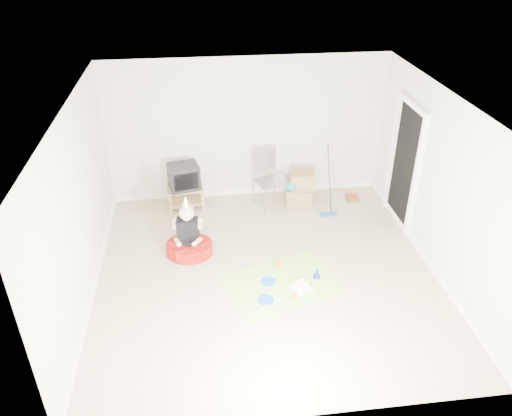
{
  "coord_description": "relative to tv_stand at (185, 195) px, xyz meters",
  "views": [
    {
      "loc": [
        -0.88,
        -5.86,
        4.63
      ],
      "look_at": [
        -0.1,
        0.4,
        0.9
      ],
      "focal_mm": 35.0,
      "sensor_mm": 36.0,
      "label": 1
    }
  ],
  "objects": [
    {
      "name": "tv_stand",
      "position": [
        0.0,
        0.0,
        0.0
      ],
      "size": [
        0.68,
        0.47,
        0.4
      ],
      "color": "#9E7C47",
      "rests_on": "ground"
    },
    {
      "name": "doorway_recess",
      "position": [
        3.66,
        -0.91,
        0.78
      ],
      "size": [
        0.02,
        0.9,
        2.05
      ],
      "primitive_type": "cube",
      "color": "black",
      "rests_on": "ground"
    },
    {
      "name": "birthday_cake",
      "position": [
        1.61,
        -2.57,
        -0.2
      ],
      "size": [
        0.34,
        0.31,
        0.14
      ],
      "color": "white",
      "rests_on": "party_mat"
    },
    {
      "name": "folding_chair",
      "position": [
        1.52,
        -0.16,
        0.27
      ],
      "size": [
        0.61,
        0.6,
        1.05
      ],
      "color": "gray",
      "rests_on": "ground"
    },
    {
      "name": "seated_woman",
      "position": [
        0.05,
        -1.47,
        -0.01
      ],
      "size": [
        0.8,
        0.8,
        1.04
      ],
      "color": "#9D140E",
      "rests_on": "ground"
    },
    {
      "name": "ground",
      "position": [
        1.18,
        -2.11,
        -0.24
      ],
      "size": [
        5.0,
        5.0,
        0.0
      ],
      "primitive_type": "plane",
      "color": "tan",
      "rests_on": "ground"
    },
    {
      "name": "cardboard_boxes",
      "position": [
        2.08,
        -0.1,
        0.05
      ],
      "size": [
        0.55,
        0.44,
        0.62
      ],
      "color": "olive",
      "rests_on": "ground"
    },
    {
      "name": "party_mat",
      "position": [
        1.36,
        -2.39,
        -0.24
      ],
      "size": [
        1.82,
        1.52,
        0.01
      ],
      "primitive_type": "cube",
      "rotation": [
        0.0,
        0.0,
        0.29
      ],
      "color": "#FA3491",
      "rests_on": "ground"
    },
    {
      "name": "orange_cup_far",
      "position": [
        1.49,
        -2.73,
        -0.2
      ],
      "size": [
        0.09,
        0.09,
        0.07
      ],
      "primitive_type": "cylinder",
      "rotation": [
        0.0,
        0.0,
        0.71
      ],
      "color": "orange",
      "rests_on": "party_mat"
    },
    {
      "name": "crt_tv",
      "position": [
        -0.0,
        0.0,
        0.38
      ],
      "size": [
        0.6,
        0.53,
        0.44
      ],
      "primitive_type": "cube",
      "rotation": [
        0.0,
        0.0,
        0.22
      ],
      "color": "black",
      "rests_on": "tv_stand"
    },
    {
      "name": "orange_cup_near",
      "position": [
        1.37,
        -2.0,
        -0.19
      ],
      "size": [
        0.08,
        0.08,
        0.09
      ],
      "primitive_type": "cylinder",
      "rotation": [
        0.0,
        0.0,
        -0.03
      ],
      "color": "orange",
      "rests_on": "party_mat"
    },
    {
      "name": "blue_plate_near",
      "position": [
        1.18,
        -2.33,
        -0.23
      ],
      "size": [
        0.25,
        0.25,
        0.01
      ],
      "primitive_type": "cylinder",
      "rotation": [
        0.0,
        0.0,
        0.19
      ],
      "color": "blue",
      "rests_on": "party_mat"
    },
    {
      "name": "blue_plate_far",
      "position": [
        1.09,
        -2.72,
        -0.23
      ],
      "size": [
        0.25,
        0.25,
        0.01
      ],
      "primitive_type": "cylinder",
      "rotation": [
        0.0,
        0.0,
        0.12
      ],
      "color": "blue",
      "rests_on": "party_mat"
    },
    {
      "name": "floor_mop",
      "position": [
        2.51,
        -0.61,
        0.02
      ],
      "size": [
        0.31,
        0.4,
        1.19
      ],
      "color": "#235AAF",
      "rests_on": "ground"
    },
    {
      "name": "book_pile",
      "position": [
        3.11,
        -0.08,
        -0.21
      ],
      "size": [
        0.24,
        0.3,
        0.06
      ],
      "color": "#23692A",
      "rests_on": "ground"
    },
    {
      "name": "blue_party_hat",
      "position": [
        1.9,
        -2.31,
        -0.16
      ],
      "size": [
        0.15,
        0.15,
        0.16
      ],
      "primitive_type": "cone",
      "rotation": [
        0.0,
        0.0,
        0.51
      ],
      "color": "#1C20C5",
      "rests_on": "party_mat"
    }
  ]
}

